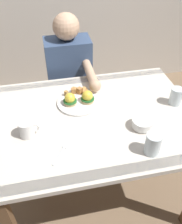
% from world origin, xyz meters
% --- Properties ---
extents(ground_plane, '(6.00, 6.00, 0.00)m').
position_xyz_m(ground_plane, '(0.00, 0.00, 0.00)').
color(ground_plane, '#7F664C').
extents(dining_table, '(1.20, 0.90, 0.74)m').
position_xyz_m(dining_table, '(0.00, 0.00, 0.63)').
color(dining_table, silver).
rests_on(dining_table, ground_plane).
extents(eggs_benedict_plate, '(0.27, 0.27, 0.09)m').
position_xyz_m(eggs_benedict_plate, '(-0.08, 0.15, 0.77)').
color(eggs_benedict_plate, white).
rests_on(eggs_benedict_plate, dining_table).
extents(fruit_bowl, '(0.12, 0.12, 0.05)m').
position_xyz_m(fruit_bowl, '(0.23, -0.14, 0.77)').
color(fruit_bowl, white).
rests_on(fruit_bowl, dining_table).
extents(coffee_mug, '(0.11, 0.08, 0.09)m').
position_xyz_m(coffee_mug, '(-0.40, -0.07, 0.79)').
color(coffee_mug, white).
rests_on(coffee_mug, dining_table).
extents(fork, '(0.10, 0.14, 0.00)m').
position_xyz_m(fork, '(-0.24, -0.23, 0.74)').
color(fork, silver).
rests_on(fork, dining_table).
extents(water_glass_near, '(0.08, 0.08, 0.12)m').
position_xyz_m(water_glass_near, '(0.21, -0.32, 0.79)').
color(water_glass_near, silver).
rests_on(water_glass_near, dining_table).
extents(water_glass_far, '(0.07, 0.07, 0.11)m').
position_xyz_m(water_glass_far, '(0.51, 0.02, 0.79)').
color(water_glass_far, silver).
rests_on(water_glass_far, dining_table).
extents(diner_person, '(0.34, 0.54, 1.14)m').
position_xyz_m(diner_person, '(-0.07, 0.60, 0.65)').
color(diner_person, '#33333D').
rests_on(diner_person, ground_plane).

